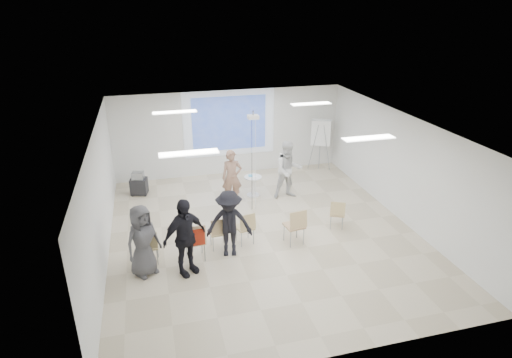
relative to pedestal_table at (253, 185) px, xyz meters
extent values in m
cube|color=beige|center=(-0.30, -2.36, -0.43)|extent=(8.00, 9.00, 0.10)
cube|color=white|center=(-0.30, -2.36, 2.67)|extent=(8.00, 9.00, 0.10)
cube|color=silver|center=(-0.30, 2.19, 1.12)|extent=(8.00, 0.10, 3.00)
cube|color=silver|center=(-4.35, -2.36, 1.12)|extent=(0.10, 9.00, 3.00)
cube|color=silver|center=(3.75, -2.36, 1.12)|extent=(0.10, 9.00, 3.00)
cube|color=silver|center=(-0.30, 2.13, 1.47)|extent=(3.20, 0.01, 2.30)
cube|color=#3657BA|center=(-0.30, 2.11, 1.47)|extent=(2.60, 0.01, 1.90)
cylinder|color=silver|center=(0.00, 0.00, -0.36)|extent=(0.48, 0.48, 0.05)
cylinder|color=white|center=(0.00, 0.00, -0.06)|extent=(0.13, 0.13, 0.60)
cylinder|color=white|center=(0.00, 0.00, 0.27)|extent=(0.65, 0.65, 0.04)
cube|color=white|center=(0.04, -0.04, 0.29)|extent=(0.19, 0.13, 0.01)
cube|color=#43A3CA|center=(-0.06, 0.07, 0.30)|extent=(0.16, 0.21, 0.01)
imported|color=#97705D|center=(-0.74, -0.33, 0.58)|extent=(0.74, 0.53, 1.93)
imported|color=silver|center=(1.05, -0.37, 0.64)|extent=(0.99, 0.79, 2.04)
cube|color=white|center=(-0.56, -0.08, 0.89)|extent=(0.05, 0.12, 0.04)
cube|color=white|center=(0.87, -0.12, 1.00)|extent=(0.04, 0.13, 0.04)
cube|color=tan|center=(-3.30, -3.02, 0.07)|extent=(0.44, 0.44, 0.04)
cube|color=tan|center=(-3.31, -3.21, 0.32)|extent=(0.42, 0.11, 0.40)
cylinder|color=#94979C|center=(-3.47, -3.17, -0.16)|extent=(0.02, 0.02, 0.44)
cylinder|color=gray|center=(-3.14, -3.19, -0.16)|extent=(0.02, 0.02, 0.44)
cylinder|color=gray|center=(-3.45, -2.84, -0.16)|extent=(0.02, 0.02, 0.44)
cylinder|color=gray|center=(-3.12, -2.86, -0.16)|extent=(0.02, 0.02, 0.44)
cube|color=tan|center=(-2.23, -3.15, 0.12)|extent=(0.49, 0.49, 0.04)
cube|color=tan|center=(-2.22, -3.37, 0.39)|extent=(0.47, 0.12, 0.44)
cylinder|color=#969A9E|center=(-2.41, -3.34, -0.14)|extent=(0.03, 0.03, 0.49)
cylinder|color=gray|center=(-2.03, -3.32, -0.14)|extent=(0.03, 0.03, 0.49)
cylinder|color=gray|center=(-2.43, -2.97, -0.14)|extent=(0.03, 0.03, 0.49)
cylinder|color=gray|center=(-2.05, -2.95, -0.14)|extent=(0.03, 0.03, 0.49)
cube|color=tan|center=(-1.61, -2.77, 0.06)|extent=(0.42, 0.42, 0.04)
cube|color=tan|center=(-1.60, -2.96, 0.30)|extent=(0.41, 0.09, 0.39)
cylinder|color=#92959A|center=(-1.77, -2.94, -0.17)|extent=(0.02, 0.02, 0.43)
cylinder|color=#93959B|center=(-1.44, -2.93, -0.17)|extent=(0.02, 0.02, 0.43)
cylinder|color=gray|center=(-1.77, -2.61, -0.17)|extent=(0.02, 0.02, 0.43)
cylinder|color=#96989E|center=(-1.44, -2.60, -0.17)|extent=(0.02, 0.02, 0.43)
cube|color=tan|center=(-0.91, -2.72, 0.07)|extent=(0.49, 0.49, 0.04)
cube|color=tan|center=(-0.87, -2.92, 0.32)|extent=(0.43, 0.16, 0.40)
cylinder|color=#94969C|center=(-1.04, -2.92, -0.16)|extent=(0.03, 0.03, 0.44)
cylinder|color=gray|center=(-0.71, -2.86, -0.16)|extent=(0.03, 0.03, 0.44)
cylinder|color=#95989E|center=(-1.10, -2.59, -0.16)|extent=(0.03, 0.03, 0.44)
cylinder|color=#909398|center=(-0.77, -2.52, -0.16)|extent=(0.03, 0.03, 0.44)
cube|color=tan|center=(0.32, -3.04, 0.12)|extent=(0.52, 0.52, 0.04)
cube|color=tan|center=(0.35, -3.26, 0.39)|extent=(0.47, 0.16, 0.44)
cylinder|color=#97999F|center=(0.16, -3.25, -0.14)|extent=(0.03, 0.03, 0.48)
cylinder|color=#95979D|center=(0.53, -3.20, -0.14)|extent=(0.03, 0.03, 0.48)
cylinder|color=gray|center=(0.10, -2.88, -0.14)|extent=(0.03, 0.03, 0.48)
cylinder|color=gray|center=(0.47, -2.83, -0.14)|extent=(0.03, 0.03, 0.48)
cube|color=tan|center=(1.73, -2.56, 0.04)|extent=(0.52, 0.52, 0.04)
cube|color=tan|center=(1.66, -2.73, 0.27)|extent=(0.39, 0.24, 0.37)
cylinder|color=gray|center=(1.52, -2.64, -0.17)|extent=(0.03, 0.03, 0.41)
cylinder|color=gray|center=(1.81, -2.77, -0.17)|extent=(0.03, 0.03, 0.41)
cylinder|color=#92959A|center=(1.66, -2.35, -0.17)|extent=(0.03, 0.03, 0.41)
cylinder|color=gray|center=(1.95, -2.49, -0.17)|extent=(0.03, 0.03, 0.41)
cube|color=#AE2915|center=(-2.23, -3.37, 0.34)|extent=(0.43, 0.12, 0.40)
imported|color=black|center=(-1.61, -2.75, 0.09)|extent=(0.33, 0.24, 0.03)
imported|color=black|center=(-2.50, -3.67, 0.69)|extent=(1.45, 1.25, 2.14)
imported|color=black|center=(-1.39, -3.16, 0.59)|extent=(1.36, 0.92, 1.94)
imported|color=#515055|center=(-3.42, -3.45, 0.58)|extent=(1.12, 1.03, 1.91)
cylinder|color=gray|center=(2.66, 1.62, 0.50)|extent=(0.24, 0.32, 1.73)
cylinder|color=gray|center=(3.11, 1.43, 0.50)|extent=(0.38, 0.08, 1.73)
cylinder|color=gray|center=(3.01, 1.81, 0.50)|extent=(0.18, 0.37, 1.73)
cube|color=white|center=(2.93, 1.63, 1.04)|extent=(0.71, 0.46, 0.97)
cube|color=#93979B|center=(2.95, 1.67, 1.48)|extent=(0.67, 0.34, 0.07)
cube|color=black|center=(-3.52, 1.04, -0.09)|extent=(0.59, 0.51, 0.51)
cube|color=gray|center=(-3.52, 1.04, 0.27)|extent=(0.42, 0.38, 0.22)
cylinder|color=black|center=(-3.75, 0.94, -0.35)|extent=(0.07, 0.07, 0.06)
cylinder|color=black|center=(-3.35, 0.85, -0.35)|extent=(0.07, 0.07, 0.06)
cylinder|color=black|center=(-3.68, 1.24, -0.35)|extent=(0.07, 0.07, 0.06)
cylinder|color=black|center=(-3.28, 1.14, -0.35)|extent=(0.07, 0.07, 0.06)
cube|color=white|center=(-0.20, -0.86, 2.44)|extent=(0.30, 0.25, 0.10)
cylinder|color=gray|center=(-0.20, -0.86, 2.55)|extent=(0.04, 0.04, 0.14)
cylinder|color=black|center=(-0.26, -0.94, 1.01)|extent=(0.01, 0.01, 2.77)
cylinder|color=white|center=(-0.16, -0.96, 1.01)|extent=(0.01, 0.01, 2.77)
cube|color=white|center=(-2.30, -0.36, 2.59)|extent=(1.20, 0.30, 0.02)
cube|color=white|center=(1.70, -0.36, 2.59)|extent=(1.20, 0.30, 0.02)
cube|color=white|center=(-2.30, -3.86, 2.59)|extent=(1.20, 0.30, 0.02)
cube|color=white|center=(1.70, -3.86, 2.59)|extent=(1.20, 0.30, 0.02)
camera|label=1|loc=(-3.05, -12.07, 5.45)|focal=30.00mm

